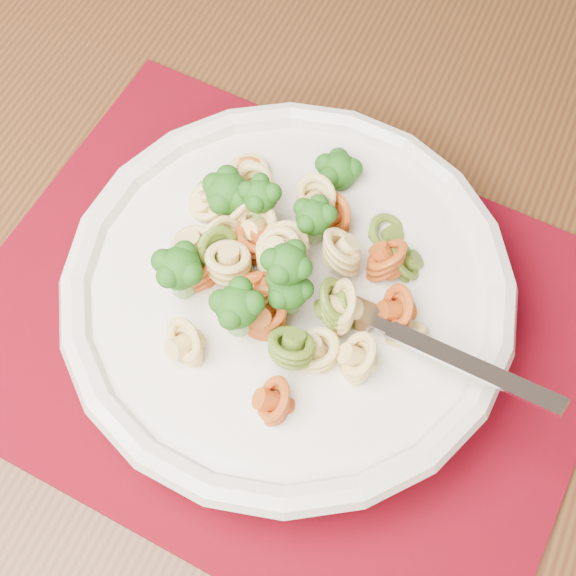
% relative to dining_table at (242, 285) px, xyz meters
% --- Properties ---
extents(dining_table, '(1.32, 0.92, 0.76)m').
position_rel_dining_table_xyz_m(dining_table, '(0.00, 0.00, 0.00)').
color(dining_table, '#4B2F15').
rests_on(dining_table, ground).
extents(placemat, '(0.45, 0.37, 0.00)m').
position_rel_dining_table_xyz_m(placemat, '(0.06, -0.08, 0.12)').
color(placemat, '#610414').
rests_on(placemat, dining_table).
extents(pasta_bowl, '(0.29, 0.29, 0.05)m').
position_rel_dining_table_xyz_m(pasta_bowl, '(0.06, -0.07, 0.15)').
color(pasta_bowl, silver).
rests_on(pasta_bowl, placemat).
extents(pasta_broccoli_heap, '(0.24, 0.24, 0.06)m').
position_rel_dining_table_xyz_m(pasta_broccoli_heap, '(0.06, -0.07, 0.17)').
color(pasta_broccoli_heap, '#E8CC72').
rests_on(pasta_broccoli_heap, pasta_bowl).
extents(fork, '(0.18, 0.08, 0.08)m').
position_rel_dining_table_xyz_m(fork, '(0.11, -0.07, 0.17)').
color(fork, silver).
rests_on(fork, pasta_bowl).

